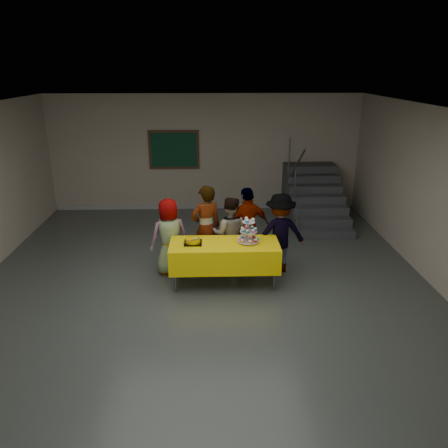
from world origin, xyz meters
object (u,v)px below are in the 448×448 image
object	(u,v)px
schoolchild_a	(169,236)
schoolchild_c	(230,234)
bear_cake	(193,240)
schoolchild_d	(248,228)
schoolchild_e	(280,233)
noticeboard	(174,150)
bake_table	(224,255)
staircase	(313,199)
schoolchild_b	(206,228)
cupcake_stand	(249,233)

from	to	relation	value
schoolchild_a	schoolchild_c	bearing A→B (deg)	164.03
bear_cake	schoolchild_d	world-z (taller)	schoolchild_d
schoolchild_e	noticeboard	world-z (taller)	noticeboard
schoolchild_e	bear_cake	bearing A→B (deg)	10.59
bake_table	noticeboard	distance (m)	4.61
noticeboard	staircase	bearing A→B (deg)	-13.45
schoolchild_c	schoolchild_e	bearing A→B (deg)	-179.09
schoolchild_e	schoolchild_a	bearing A→B (deg)	-6.67
schoolchild_a	schoolchild_c	size ratio (longest dim) A/B	1.01
noticeboard	schoolchild_d	bearing A→B (deg)	-65.92
schoolchild_a	schoolchild_d	bearing A→B (deg)	167.11
bake_table	staircase	bearing A→B (deg)	56.27
schoolchild_b	schoolchild_c	size ratio (longest dim) A/B	1.15
schoolchild_a	schoolchild_b	bearing A→B (deg)	171.72
schoolchild_e	cupcake_stand	bearing A→B (deg)	30.65
bake_table	schoolchild_a	distance (m)	1.12
cupcake_stand	schoolchild_c	bearing A→B (deg)	117.12
cupcake_stand	schoolchild_d	distance (m)	0.71
cupcake_stand	bear_cake	size ratio (longest dim) A/B	1.24
schoolchild_b	staircase	size ratio (longest dim) A/B	0.68
schoolchild_c	noticeboard	size ratio (longest dim) A/B	1.08
schoolchild_a	staircase	size ratio (longest dim) A/B	0.59
schoolchild_c	noticeboard	xyz separation A→B (m)	(-1.27, 3.72, 0.90)
staircase	schoolchild_d	bearing A→B (deg)	-124.10
schoolchild_e	staircase	xyz separation A→B (m)	(1.31, 3.00, -0.26)
schoolchild_c	schoolchild_a	bearing A→B (deg)	13.30
schoolchild_a	schoolchild_e	size ratio (longest dim) A/B	0.95
bake_table	staircase	size ratio (longest dim) A/B	0.78
schoolchild_b	schoolchild_e	xyz separation A→B (m)	(1.35, -0.16, -0.06)
schoolchild_d	schoolchild_e	xyz separation A→B (m)	(0.57, -0.22, -0.03)
bake_table	schoolchild_d	world-z (taller)	schoolchild_d
cupcake_stand	schoolchild_b	size ratio (longest dim) A/B	0.27
bear_cake	noticeboard	xyz separation A→B (m)	(-0.62, 4.32, 0.77)
cupcake_stand	noticeboard	xyz separation A→B (m)	(-1.57, 4.30, 0.66)
schoolchild_d	noticeboard	distance (m)	4.04
schoolchild_b	schoolchild_e	distance (m)	1.36
schoolchild_c	staircase	xyz separation A→B (m)	(2.22, 2.89, -0.22)
schoolchild_a	noticeboard	xyz separation A→B (m)	(-0.17, 3.83, 0.89)
bake_table	staircase	xyz separation A→B (m)	(2.34, 3.50, -0.07)
staircase	cupcake_stand	bearing A→B (deg)	-119.02
schoolchild_b	noticeboard	distance (m)	3.85
bear_cake	schoolchild_e	world-z (taller)	schoolchild_e
cupcake_stand	schoolchild_e	bearing A→B (deg)	37.32
bear_cake	noticeboard	distance (m)	4.43
bake_table	noticeboard	xyz separation A→B (m)	(-1.15, 4.34, 1.04)
bake_table	noticeboard	world-z (taller)	noticeboard
schoolchild_d	schoolchild_a	bearing A→B (deg)	-14.21
schoolchild_b	schoolchild_c	world-z (taller)	schoolchild_b
bear_cake	schoolchild_a	size ratio (longest dim) A/B	0.25
bear_cake	schoolchild_b	xyz separation A→B (m)	(0.22, 0.65, -0.02)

